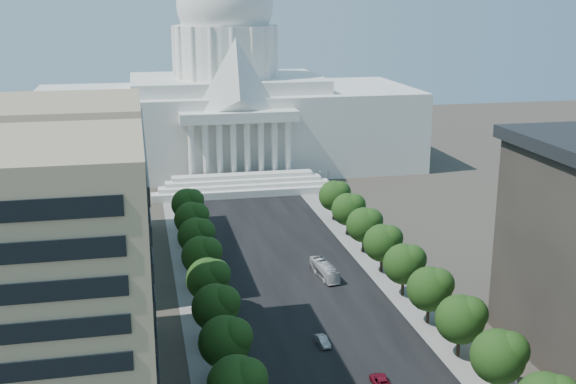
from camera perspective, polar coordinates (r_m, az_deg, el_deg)
road_asphalt at (r=148.25m, az=-0.03°, el=-6.02°), size 30.00×260.00×0.01m
sidewalk_left at (r=145.80m, az=-7.40°, el=-6.53°), size 8.00×260.00×0.02m
sidewalk_right at (r=153.03m, az=6.98°, el=-5.45°), size 8.00×260.00×0.02m
capitol at (r=234.31m, az=-4.84°, el=6.89°), size 120.00×56.00×73.00m
office_block_left_far at (r=151.56m, az=-18.90°, el=-0.42°), size 38.00×52.00×30.00m
tree_l_c at (r=94.40m, az=-3.88°, el=-14.84°), size 7.79×7.60×9.97m
tree_l_d at (r=104.89m, az=-4.83°, el=-11.60°), size 7.79×7.60×9.97m
tree_l_e at (r=115.66m, az=-5.59°, el=-8.96°), size 7.79×7.60×9.97m
tree_l_f at (r=126.66m, az=-6.20°, el=-6.77°), size 7.79×7.60×9.97m
tree_l_g at (r=137.83m, az=-6.72°, el=-4.94°), size 7.79×7.60×9.97m
tree_l_h at (r=149.12m, az=-7.16°, el=-3.38°), size 7.79×7.60×9.97m
tree_l_i at (r=160.52m, az=-7.53°, el=-2.04°), size 7.79×7.60×9.97m
tree_l_j at (r=172.00m, az=-7.85°, el=-0.88°), size 7.79×7.60×9.97m
tree_r_c at (r=104.80m, az=16.48°, el=-12.24°), size 7.79×7.60×9.97m
tree_r_d at (r=114.34m, az=13.64°, el=-9.64°), size 7.79×7.60×9.97m
tree_r_e at (r=124.30m, az=11.28°, el=-7.43°), size 7.79×7.60×9.97m
tree_r_f at (r=134.59m, az=9.29°, el=-5.54°), size 7.79×7.60×9.97m
tree_r_g at (r=145.15m, az=7.60°, el=-3.92°), size 7.79×7.60×9.97m
tree_r_h at (r=155.92m, az=6.15°, el=-2.52°), size 7.79×7.60×9.97m
tree_r_i at (r=166.85m, az=4.89°, el=-1.29°), size 7.79×7.60×9.97m
tree_r_j at (r=177.92m, az=3.78°, el=-0.22°), size 7.79×7.60×9.97m
streetlight_b at (r=105.18m, az=17.43°, el=-12.61°), size 2.61×0.44×9.00m
streetlight_c at (r=125.30m, az=11.89°, el=-7.59°), size 2.61×0.44×9.00m
streetlight_d at (r=146.93m, az=8.02°, el=-3.96°), size 2.61×0.44×9.00m
streetlight_e at (r=169.48m, az=5.18°, el=-1.26°), size 2.61×0.44×9.00m
streetlight_f at (r=192.64m, az=3.01°, el=0.80°), size 2.61×0.44×9.00m
car_silver at (r=117.22m, az=2.76°, el=-11.69°), size 1.90×4.27×1.36m
car_red at (r=106.89m, az=7.34°, el=-14.63°), size 2.59×5.24×1.43m
car_dark_b at (r=121.08m, az=-3.68°, el=-10.77°), size 1.96×4.79×1.39m
city_bus at (r=143.28m, az=2.90°, el=-6.18°), size 3.64×10.84×2.96m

